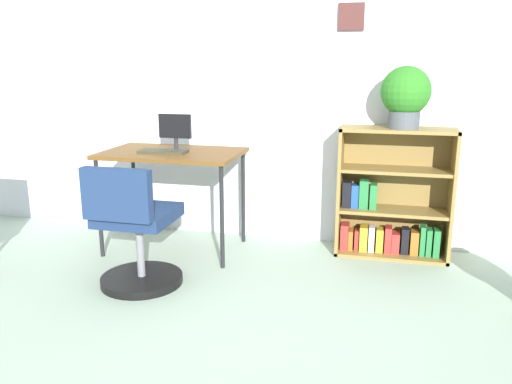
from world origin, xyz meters
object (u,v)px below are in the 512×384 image
object	(u,v)px
monitor	(175,133)
keyboard	(163,152)
desk	(172,159)
bookshelf_low	(391,200)
potted_plant_on_shelf	(406,95)
office_chair	(135,235)

from	to	relation	value
monitor	keyboard	distance (m)	0.17
desk	bookshelf_low	world-z (taller)	bookshelf_low
desk	bookshelf_low	bearing A→B (deg)	10.50
desk	monitor	distance (m)	0.19
desk	bookshelf_low	size ratio (longest dim) A/B	1.07
bookshelf_low	potted_plant_on_shelf	bearing A→B (deg)	-46.58
potted_plant_on_shelf	office_chair	bearing A→B (deg)	-149.25
desk	bookshelf_low	xyz separation A→B (m)	(1.57, 0.29, -0.28)
office_chair	keyboard	bearing A→B (deg)	96.35
bookshelf_low	potted_plant_on_shelf	world-z (taller)	potted_plant_on_shelf
desk	monitor	world-z (taller)	monitor
monitor	bookshelf_low	world-z (taller)	monitor
keyboard	bookshelf_low	distance (m)	1.69
office_chair	bookshelf_low	bearing A→B (deg)	32.98
monitor	desk	bearing A→B (deg)	-117.43
monitor	keyboard	xyz separation A→B (m)	(-0.06, -0.11, -0.12)
office_chair	monitor	bearing A→B (deg)	91.15
potted_plant_on_shelf	keyboard	bearing A→B (deg)	-169.31
office_chair	bookshelf_low	distance (m)	1.84
monitor	bookshelf_low	distance (m)	1.64
desk	monitor	xyz separation A→B (m)	(0.02, 0.03, 0.19)
desk	monitor	size ratio (longest dim) A/B	3.74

